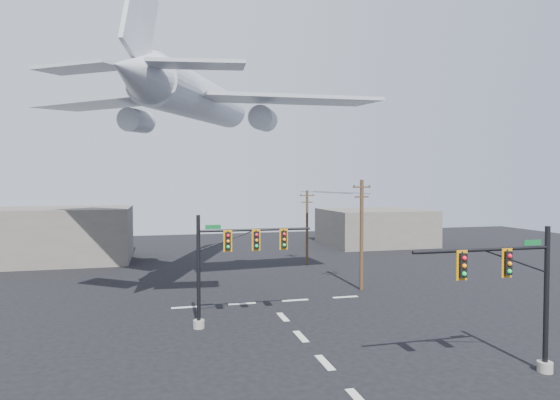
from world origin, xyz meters
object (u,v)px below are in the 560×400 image
object	(u,v)px
utility_pole_a	(362,232)
signal_mast_near	(519,296)
signal_mast_far	(228,263)
utility_pole_b	(307,226)
airliner	(200,100)

from	to	relation	value
utility_pole_a	signal_mast_near	bearing A→B (deg)	-107.74
signal_mast_far	utility_pole_b	world-z (taller)	utility_pole_b
utility_pole_a	airliner	world-z (taller)	airliner
signal_mast_near	utility_pole_a	distance (m)	17.67
signal_mast_near	airliner	world-z (taller)	airliner
signal_mast_near	utility_pole_b	world-z (taller)	utility_pole_b
utility_pole_b	airliner	world-z (taller)	airliner
signal_mast_far	utility_pole_b	xyz separation A→B (m)	(11.25, 19.52, 0.28)
signal_mast_near	airliner	xyz separation A→B (m)	(-12.31, 22.10, 11.96)
signal_mast_near	utility_pole_b	bearing A→B (deg)	90.75
utility_pole_a	utility_pole_b	distance (m)	12.49
utility_pole_a	airliner	size ratio (longest dim) A/B	0.30
signal_mast_far	utility_pole_b	size ratio (longest dim) A/B	0.92
utility_pole_a	airliner	bearing A→B (deg)	143.69
signal_mast_near	utility_pole_b	xyz separation A→B (m)	(-0.40, 30.10, 0.51)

